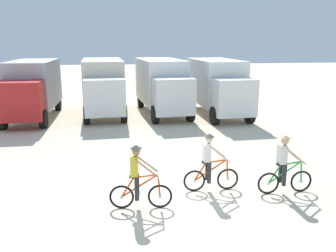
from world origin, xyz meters
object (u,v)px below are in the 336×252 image
object	(u,v)px
box_truck_white_box	(218,84)
cyclist_orange_shirt	(138,179)
box_truck_cream_rv	(103,84)
cyclist_near_camera	(284,167)
box_truck_grey_hauler	(32,87)
cyclist_cowboy_hat	(210,164)
box_truck_avon_van	(162,84)

from	to	relation	value
box_truck_white_box	cyclist_orange_shirt	xyz separation A→B (m)	(-5.55, -12.17, -1.03)
box_truck_cream_rv	cyclist_near_camera	world-z (taller)	box_truck_cream_rv
box_truck_grey_hauler	cyclist_cowboy_hat	world-z (taller)	box_truck_grey_hauler
cyclist_cowboy_hat	cyclist_orange_shirt	bearing A→B (deg)	-157.93
box_truck_cream_rv	box_truck_grey_hauler	bearing A→B (deg)	-170.52
box_truck_grey_hauler	cyclist_cowboy_hat	xyz separation A→B (m)	(7.75, -11.63, -1.03)
box_truck_cream_rv	box_truck_white_box	world-z (taller)	same
cyclist_orange_shirt	cyclist_near_camera	bearing A→B (deg)	5.45
cyclist_orange_shirt	cyclist_cowboy_hat	world-z (taller)	same
box_truck_cream_rv	cyclist_cowboy_hat	distance (m)	12.89
cyclist_cowboy_hat	box_truck_white_box	bearing A→B (deg)	73.49
box_truck_avon_van	cyclist_orange_shirt	bearing A→B (deg)	-99.57
box_truck_avon_van	box_truck_white_box	bearing A→B (deg)	-12.92
box_truck_grey_hauler	cyclist_near_camera	size ratio (longest dim) A/B	3.73
box_truck_avon_van	cyclist_near_camera	bearing A→B (deg)	-80.11
cyclist_orange_shirt	box_truck_cream_rv	bearing A→B (deg)	96.32
cyclist_near_camera	cyclist_orange_shirt	bearing A→B (deg)	-174.55
box_truck_avon_van	cyclist_cowboy_hat	bearing A→B (deg)	-89.88
box_truck_avon_van	cyclist_orange_shirt	distance (m)	13.17
box_truck_cream_rv	cyclist_cowboy_hat	bearing A→B (deg)	-73.40
box_truck_grey_hauler	cyclist_cowboy_hat	distance (m)	14.01
cyclist_orange_shirt	cyclist_cowboy_hat	size ratio (longest dim) A/B	1.00
cyclist_orange_shirt	cyclist_near_camera	xyz separation A→B (m)	(4.37, 0.42, 0.00)
box_truck_grey_hauler	cyclist_near_camera	distance (m)	15.68
box_truck_white_box	box_truck_cream_rv	bearing A→B (deg)	171.61
cyclist_orange_shirt	box_truck_grey_hauler	bearing A→B (deg)	113.87
box_truck_cream_rv	box_truck_white_box	size ratio (longest dim) A/B	1.00
box_truck_cream_rv	cyclist_cowboy_hat	xyz separation A→B (m)	(3.67, -12.31, -1.03)
box_truck_grey_hauler	box_truck_avon_van	world-z (taller)	same
box_truck_grey_hauler	cyclist_orange_shirt	size ratio (longest dim) A/B	3.73
box_truck_grey_hauler	box_truck_avon_van	distance (m)	7.74
box_truck_cream_rv	cyclist_orange_shirt	xyz separation A→B (m)	(1.46, -13.21, -1.03)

